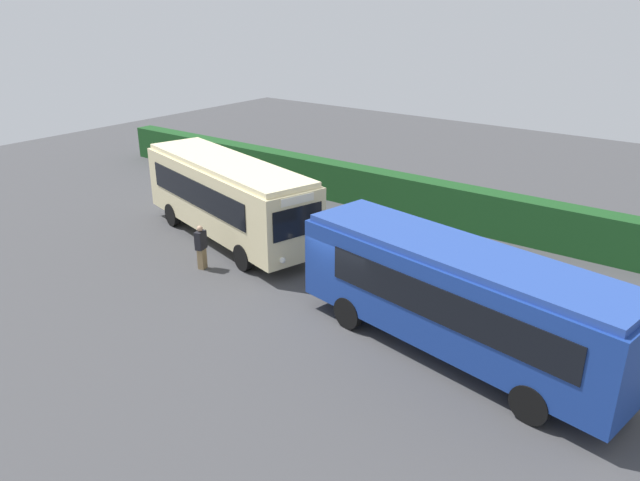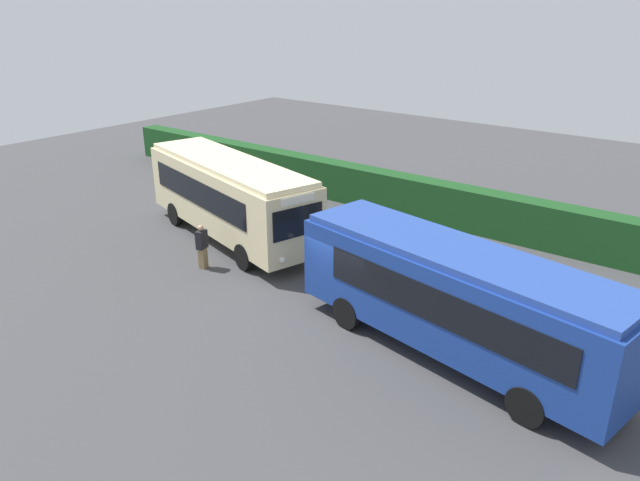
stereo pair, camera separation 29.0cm
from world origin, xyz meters
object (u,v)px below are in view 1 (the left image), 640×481
bus_blue (457,294)px  person_left (201,246)px  bus_cream (228,195)px  person_center (432,263)px

bus_blue → person_left: (-9.85, -0.31, -0.96)m
bus_cream → person_center: size_ratio=5.38×
bus_blue → person_center: bearing=-43.7°
bus_cream → person_left: 3.14m
bus_cream → person_left: bus_cream is taller
bus_blue → person_left: size_ratio=5.94×
person_center → bus_cream: bearing=-133.7°
bus_cream → person_left: (1.26, -2.69, -1.03)m
person_center → bus_blue: bearing=-13.2°
person_left → person_center: size_ratio=0.91×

